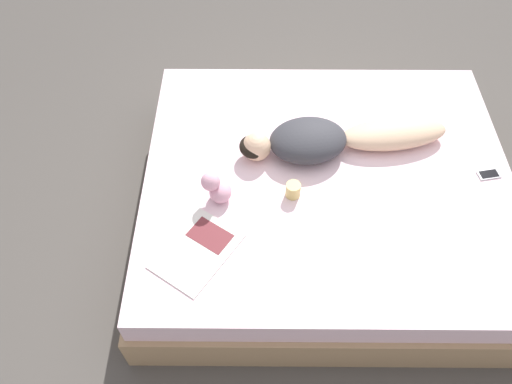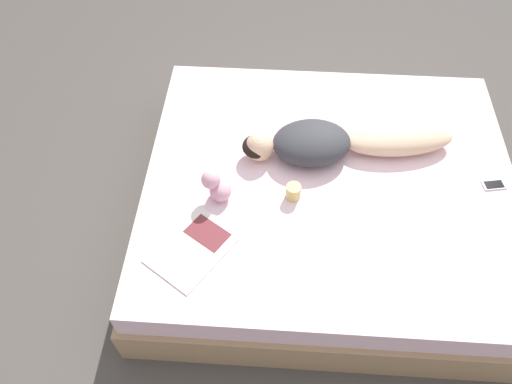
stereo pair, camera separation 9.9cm
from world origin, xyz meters
name	(u,v)px [view 2 (the right image)]	position (x,y,z in m)	size (l,w,h in m)	color
ground_plane	(322,221)	(0.00, 0.00, 0.00)	(12.00, 12.00, 0.00)	#4C4742
bed	(326,201)	(0.00, 0.00, 0.23)	(1.99, 2.26, 0.47)	tan
person	(337,142)	(0.21, -0.04, 0.55)	(0.47, 1.32, 0.19)	#DBB28E
open_magazine	(194,247)	(-0.53, 0.75, 0.47)	(0.56, 0.52, 0.01)	silver
coffee_mug	(293,191)	(-0.16, 0.22, 0.51)	(0.12, 0.09, 0.09)	tan
cell_phone	(494,184)	(0.00, -0.96, 0.47)	(0.09, 0.14, 0.01)	silver
plush_toy	(217,186)	(-0.18, 0.66, 0.56)	(0.14, 0.17, 0.21)	#DB9EB2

